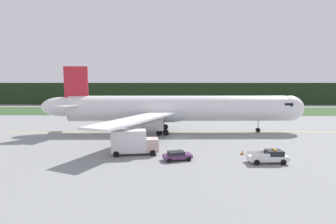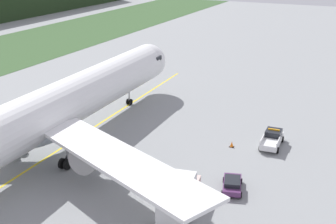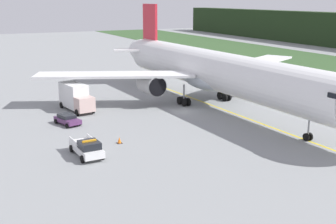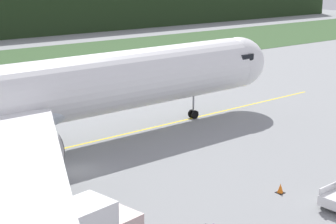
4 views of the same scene
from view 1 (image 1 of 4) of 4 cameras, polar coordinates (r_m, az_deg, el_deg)
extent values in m
plane|color=gray|center=(55.24, 2.15, -5.35)|extent=(320.00, 320.00, 0.00)
cube|color=#32512A|center=(106.66, 1.58, 0.25)|extent=(320.00, 30.89, 0.04)
cube|color=#1E3018|center=(140.02, 1.44, 3.93)|extent=(288.00, 6.72, 11.07)
cube|color=yellow|center=(60.80, 2.05, -4.28)|extent=(76.50, 2.91, 0.01)
cylinder|color=white|center=(60.06, 2.07, 0.77)|extent=(48.00, 7.30, 5.67)
ellipsoid|color=white|center=(66.29, 24.24, 0.74)|extent=(6.42, 5.88, 5.67)
ellipsoid|color=white|center=(63.99, -21.49, 1.06)|extent=(9.21, 4.56, 4.25)
ellipsoid|color=silver|center=(60.15, -0.21, -0.71)|extent=(11.16, 6.32, 3.12)
cube|color=black|center=(65.66, 23.23, 1.60)|extent=(1.98, 5.44, 0.70)
cube|color=white|center=(72.93, -4.71, 1.15)|extent=(15.16, 22.98, 0.35)
cylinder|color=#A0A0A0|center=(68.37, -2.73, -0.38)|extent=(4.31, 3.12, 2.98)
cylinder|color=black|center=(68.34, -0.92, -0.37)|extent=(0.21, 2.74, 2.74)
cube|color=white|center=(47.59, -6.70, -1.55)|extent=(13.87, 23.35, 0.35)
cylinder|color=#A0A0A0|center=(52.15, -3.27, -2.43)|extent=(4.31, 3.12, 2.98)
cylinder|color=black|center=(52.11, -0.90, -2.43)|extent=(0.21, 2.74, 2.74)
cube|color=red|center=(62.71, -18.86, 5.42)|extent=(5.20, 0.62, 8.12)
cube|color=white|center=(66.38, -18.22, 1.84)|extent=(4.76, 7.15, 0.28)
cube|color=white|center=(59.71, -20.21, 1.32)|extent=(4.39, 7.11, 0.28)
cylinder|color=gray|center=(64.10, 18.53, -2.50)|extent=(0.20, 0.20, 2.54)
cylinder|color=black|center=(64.54, 18.41, -3.58)|extent=(0.91, 0.25, 0.90)
cylinder|color=black|center=(64.05, 18.56, -3.66)|extent=(0.91, 0.25, 0.90)
cylinder|color=gray|center=(64.05, -1.15, -2.05)|extent=(0.28, 0.28, 2.54)
cylinder|color=black|center=(63.90, -0.52, -3.22)|extent=(1.21, 0.34, 1.20)
cylinder|color=black|center=(64.59, -0.52, -3.12)|extent=(1.21, 0.34, 1.20)
cylinder|color=black|center=(63.90, -1.77, -3.22)|extent=(1.21, 0.34, 1.20)
cylinder|color=black|center=(64.60, -1.77, -3.12)|extent=(1.21, 0.34, 1.20)
cylinder|color=gray|center=(56.77, -1.17, -3.11)|extent=(0.28, 0.28, 2.54)
cylinder|color=black|center=(57.33, -0.46, -4.30)|extent=(1.21, 0.34, 1.20)
cylinder|color=black|center=(56.65, -0.46, -4.43)|extent=(1.21, 0.34, 1.20)
cylinder|color=black|center=(57.34, -1.87, -4.31)|extent=(1.21, 0.34, 1.20)
cylinder|color=black|center=(56.65, -1.88, -4.44)|extent=(1.21, 0.34, 1.20)
cube|color=silver|center=(40.20, 20.25, -9.06)|extent=(5.40, 2.30, 0.70)
cube|color=black|center=(40.39, 21.56, -8.01)|extent=(2.21, 1.99, 0.70)
cube|color=silver|center=(40.49, 18.07, -8.03)|extent=(2.55, 0.22, 0.45)
cube|color=silver|center=(38.72, 19.05, -8.72)|extent=(2.55, 0.22, 0.45)
cube|color=orange|center=(40.29, 21.58, -7.42)|extent=(0.27, 1.45, 0.16)
cylinder|color=black|center=(41.91, 22.01, -9.01)|extent=(0.77, 0.27, 0.76)
cylinder|color=black|center=(40.07, 23.22, -9.75)|extent=(0.77, 0.27, 0.76)
cylinder|color=black|center=(40.61, 17.28, -9.31)|extent=(0.77, 0.27, 0.76)
cylinder|color=black|center=(38.72, 18.29, -10.11)|extent=(0.77, 0.27, 0.76)
cube|color=beige|center=(42.30, -3.41, -6.92)|extent=(2.26, 2.67, 2.00)
cube|color=silver|center=(42.02, -8.33, -6.11)|extent=(5.60, 3.21, 3.37)
cylinder|color=#99999E|center=(42.44, -6.85, -8.43)|extent=(0.78, 0.22, 1.04)
cylinder|color=#99999E|center=(42.45, -9.73, -8.47)|extent=(0.78, 0.22, 1.04)
cylinder|color=black|center=(43.70, -3.53, -7.85)|extent=(0.93, 0.40, 0.90)
cylinder|color=black|center=(41.38, -3.26, -8.65)|extent=(0.93, 0.40, 0.90)
cylinder|color=black|center=(43.62, -10.74, -7.97)|extent=(0.93, 0.40, 0.90)
cylinder|color=black|center=(41.30, -10.89, -8.78)|extent=(0.93, 0.40, 0.90)
cube|color=#552C5A|center=(39.13, 2.01, -9.32)|extent=(4.36, 2.82, 0.55)
cube|color=black|center=(38.95, 1.73, -8.64)|extent=(2.60, 2.13, 0.45)
cylinder|color=black|center=(40.46, 3.57, -9.21)|extent=(0.63, 0.34, 0.60)
cylinder|color=black|center=(38.79, 4.43, -9.90)|extent=(0.63, 0.34, 0.60)
cylinder|color=black|center=(39.69, -0.35, -9.51)|extent=(0.63, 0.34, 0.60)
cylinder|color=black|center=(37.99, 0.35, -10.23)|extent=(0.63, 0.34, 0.60)
cube|color=black|center=(43.78, 15.40, -8.62)|extent=(0.57, 0.57, 0.03)
cone|color=orange|center=(43.69, 15.41, -8.17)|extent=(0.44, 0.44, 0.68)
camera|label=2|loc=(48.56, -56.68, 18.23)|focal=48.68mm
camera|label=3|loc=(61.09, 67.35, 6.73)|focal=47.83mm
camera|label=4|loc=(25.71, -48.37, 15.10)|focal=59.20mm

